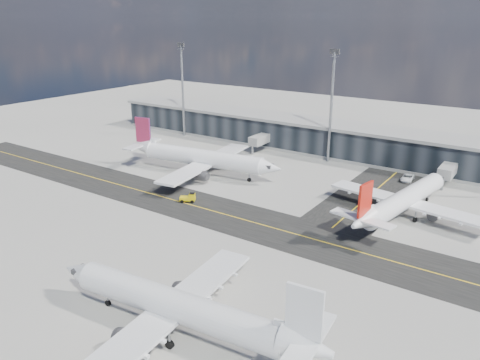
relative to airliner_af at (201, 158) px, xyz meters
The scene contains 9 objects.
ground 30.08m from the airliner_af, 44.46° to the right, with size 300.00×300.00×0.00m, color gray.
taxiway_lanes 27.45m from the airliner_af, 21.92° to the right, with size 180.00×63.00×0.03m.
terminal_concourse 40.18m from the airliner_af, 57.97° to the left, with size 152.00×19.80×8.80m.
floodlight_masts 36.35m from the airliner_af, 51.90° to the left, with size 102.50×0.70×28.90m.
airliner_af is the anchor object (origin of this frame).
airliner_redtail 48.35m from the airliner_af, ahead, with size 31.53×36.81×10.92m.
airliner_near 61.14m from the airliner_af, 53.40° to the right, with size 38.04×32.48×11.26m.
baggage_tug 18.87m from the airliner_af, 58.83° to the right, with size 3.49×2.86×1.98m.
service_van 49.10m from the airliner_af, 28.17° to the left, with size 2.43×5.27×1.46m, color white.
Camera 1 is at (47.78, -63.35, 36.46)m, focal length 35.00 mm.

